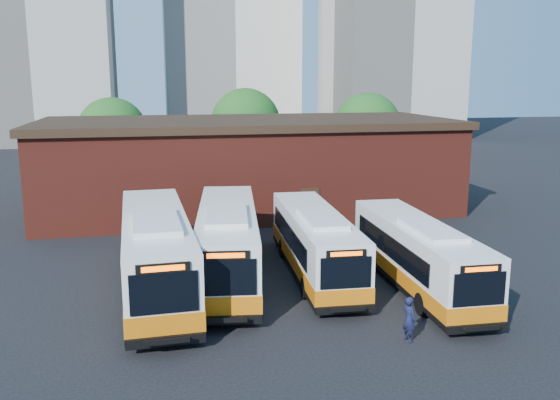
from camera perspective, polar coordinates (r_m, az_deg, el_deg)
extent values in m
plane|color=black|center=(24.23, 4.51, -10.68)|extent=(220.00, 220.00, 0.00)
cube|color=white|center=(26.45, -11.86, -4.68)|extent=(3.16, 12.74, 3.00)
cube|color=orange|center=(26.71, -11.79, -6.47)|extent=(3.21, 12.79, 0.74)
cube|color=black|center=(26.87, -11.74, -7.54)|extent=(3.20, 12.78, 0.26)
cube|color=black|center=(20.32, -11.10, -8.80)|extent=(2.29, 0.15, 1.42)
cube|color=black|center=(20.03, -11.19, -6.46)|extent=(1.79, 0.13, 0.34)
cube|color=#FF5905|center=(19.99, -11.19, -6.49)|extent=(1.42, 0.07, 0.19)
cube|color=black|center=(20.90, -10.90, -13.20)|extent=(2.69, 0.25, 0.34)
cube|color=black|center=(20.64, -10.87, -13.21)|extent=(1.54, 0.46, 0.06)
cube|color=black|center=(20.44, -10.85, -13.24)|extent=(1.53, 0.10, 0.19)
cube|color=black|center=(26.77, -14.86, -3.98)|extent=(0.42, 9.86, 1.11)
cube|color=black|center=(26.86, -9.00, -3.68)|extent=(0.42, 9.86, 1.11)
cube|color=white|center=(24.52, -11.85, -2.08)|extent=(1.99, 4.49, 0.23)
cylinder|color=black|center=(23.48, -14.35, -10.38)|extent=(0.38, 1.07, 1.05)
cylinder|color=black|center=(23.56, -8.33, -10.04)|extent=(0.38, 1.07, 1.05)
cylinder|color=black|center=(30.06, -14.37, -5.49)|extent=(0.38, 1.07, 1.05)
cylinder|color=black|center=(30.12, -9.72, -5.25)|extent=(0.38, 1.07, 1.05)
cube|color=white|center=(27.70, -5.09, -3.87)|extent=(4.13, 12.44, 2.90)
cube|color=orange|center=(27.94, -5.06, -5.53)|extent=(4.19, 12.50, 0.71)
cube|color=black|center=(28.09, -5.04, -6.52)|extent=(4.18, 12.49, 0.25)
cube|color=black|center=(21.76, -5.19, -7.45)|extent=(2.19, 0.34, 1.37)
cube|color=black|center=(21.49, -5.23, -5.33)|extent=(1.72, 0.28, 0.33)
cube|color=#FF5905|center=(21.45, -5.23, -5.35)|extent=(1.36, 0.20, 0.18)
cube|color=black|center=(22.28, -5.12, -11.46)|extent=(2.59, 0.47, 0.33)
cube|color=black|center=(22.03, -5.12, -11.45)|extent=(1.51, 0.57, 0.06)
cube|color=black|center=(21.83, -5.13, -11.47)|extent=(1.47, 0.23, 0.18)
cube|color=black|center=(28.07, -7.80, -3.14)|extent=(1.27, 9.45, 1.07)
cube|color=black|center=(28.04, -2.39, -3.05)|extent=(1.27, 9.45, 1.07)
cube|color=white|center=(25.84, -5.17, -1.45)|extent=(2.30, 4.46, 0.22)
cylinder|color=black|center=(24.85, -7.82, -8.91)|extent=(0.45, 1.05, 1.02)
cylinder|color=black|center=(24.82, -2.33, -8.83)|extent=(0.45, 1.05, 1.02)
cylinder|color=black|center=(31.22, -7.18, -4.61)|extent=(0.45, 1.05, 1.02)
cylinder|color=black|center=(31.20, -2.85, -4.54)|extent=(0.45, 1.05, 1.02)
cube|color=white|center=(28.17, 3.39, -3.94)|extent=(2.95, 11.17, 2.63)
cube|color=orange|center=(28.38, 3.37, -5.42)|extent=(3.00, 11.22, 0.65)
cube|color=black|center=(28.52, 3.36, -6.30)|extent=(2.99, 11.21, 0.23)
cube|color=black|center=(22.94, 6.35, -6.98)|extent=(2.00, 0.16, 1.24)
cube|color=black|center=(22.70, 6.40, -5.16)|extent=(1.57, 0.14, 0.29)
cube|color=#FF5905|center=(22.67, 6.42, -5.18)|extent=(1.24, 0.09, 0.17)
cube|color=black|center=(23.40, 6.31, -10.45)|extent=(2.35, 0.26, 0.29)
cube|color=black|center=(23.17, 6.45, -10.43)|extent=(1.35, 0.42, 0.06)
cube|color=black|center=(23.00, 6.56, -10.43)|extent=(1.34, 0.11, 0.17)
cube|color=black|center=(28.23, 0.85, -3.35)|extent=(0.52, 8.62, 0.97)
cube|color=black|center=(28.72, 5.58, -3.15)|extent=(0.52, 8.62, 0.97)
cube|color=white|center=(26.52, 4.05, -1.80)|extent=(1.81, 3.95, 0.20)
cylinder|color=black|center=(25.40, 2.49, -8.47)|extent=(0.34, 0.94, 0.92)
cylinder|color=black|center=(25.88, 7.17, -8.16)|extent=(0.34, 0.94, 0.92)
cylinder|color=black|center=(31.09, 0.28, -4.68)|extent=(0.34, 0.94, 0.92)
cylinder|color=black|center=(31.49, 4.12, -4.50)|extent=(0.34, 0.94, 0.92)
cube|color=white|center=(27.06, 13.06, -4.93)|extent=(2.67, 10.98, 2.59)
cube|color=orange|center=(27.28, 12.99, -6.44)|extent=(2.72, 11.03, 0.64)
cube|color=black|center=(27.42, 12.95, -7.34)|extent=(2.71, 11.02, 0.23)
cube|color=black|center=(22.31, 18.64, -8.14)|extent=(1.97, 0.12, 1.23)
cube|color=black|center=(22.07, 18.78, -6.30)|extent=(1.55, 0.10, 0.29)
cube|color=#FF5905|center=(22.04, 18.82, -6.33)|extent=(1.23, 0.06, 0.16)
cube|color=black|center=(22.79, 18.47, -11.64)|extent=(2.32, 0.20, 0.29)
cube|color=black|center=(22.58, 18.74, -11.62)|extent=(1.33, 0.39, 0.05)
cube|color=black|center=(22.43, 18.96, -11.62)|extent=(1.32, 0.08, 0.16)
cube|color=black|center=(26.89, 10.46, -4.37)|extent=(0.32, 8.51, 0.95)
cube|color=black|center=(27.79, 15.04, -4.06)|extent=(0.32, 8.51, 0.95)
cube|color=white|center=(25.50, 14.40, -2.78)|extent=(1.70, 3.87, 0.20)
cylinder|color=black|center=(24.35, 13.51, -9.71)|extent=(0.32, 0.92, 0.91)
cylinder|color=black|center=(25.23, 17.94, -9.20)|extent=(0.32, 0.92, 0.91)
cylinder|color=black|center=(29.62, 8.87, -5.67)|extent=(0.32, 0.92, 0.91)
cylinder|color=black|center=(30.35, 12.64, -5.39)|extent=(0.32, 0.92, 0.91)
imported|color=black|center=(21.84, 12.32, -11.13)|extent=(0.54, 0.69, 1.66)
cube|color=maroon|center=(42.43, -3.10, 3.20)|extent=(28.00, 12.00, 6.00)
cube|color=black|center=(42.09, -3.15, 7.45)|extent=(28.60, 12.60, 0.50)
cube|color=black|center=(37.54, 2.90, -0.69)|extent=(1.20, 0.08, 2.40)
cylinder|color=#382314|center=(54.15, -15.63, 2.84)|extent=(0.36, 0.36, 2.70)
sphere|color=#144818|center=(53.78, -15.82, 6.32)|extent=(6.00, 6.00, 6.00)
cylinder|color=#382314|center=(56.64, -3.29, 3.75)|extent=(0.36, 0.36, 2.95)
sphere|color=#144818|center=(56.27, -3.34, 7.39)|extent=(6.56, 6.56, 6.56)
cylinder|color=#382314|center=(56.51, 8.29, 3.55)|extent=(0.36, 0.36, 2.81)
sphere|color=#144818|center=(56.14, 8.40, 7.02)|extent=(6.24, 6.24, 6.24)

